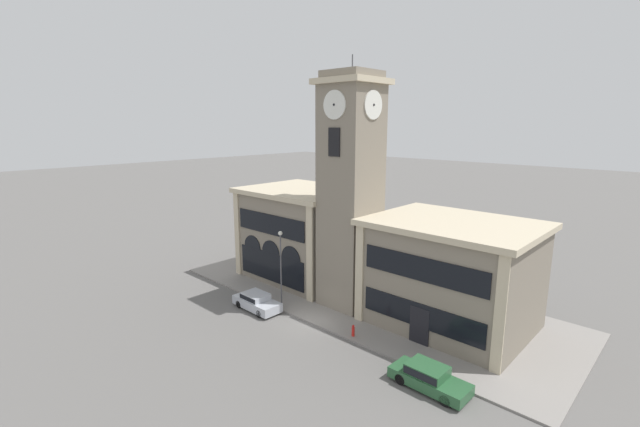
% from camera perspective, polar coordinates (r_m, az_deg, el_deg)
% --- Properties ---
extents(ground_plane, '(300.00, 300.00, 0.00)m').
position_cam_1_polar(ground_plane, '(34.85, -1.53, -14.42)').
color(ground_plane, '#605E5B').
extents(sidewalk_kerb, '(35.70, 13.84, 0.15)m').
position_cam_1_polar(sidewalk_kerb, '(39.59, 5.65, -11.01)').
color(sidewalk_kerb, gray).
rests_on(sidewalk_kerb, ground_plane).
extents(clock_tower, '(4.79, 4.79, 20.70)m').
position_cam_1_polar(clock_tower, '(35.43, 4.08, 2.71)').
color(clock_tower, gray).
rests_on(clock_tower, ground_plane).
extents(town_hall_left_wing, '(11.75, 9.57, 9.12)m').
position_cam_1_polar(town_hall_left_wing, '(43.40, -2.15, -2.61)').
color(town_hall_left_wing, gray).
rests_on(town_hall_left_wing, ground_plane).
extents(town_hall_right_wing, '(12.21, 9.57, 8.32)m').
position_cam_1_polar(town_hall_right_wing, '(34.56, 17.07, -7.66)').
color(town_hall_right_wing, gray).
rests_on(town_hall_right_wing, ground_plane).
extents(parked_car_near, '(4.53, 1.95, 1.41)m').
position_cam_1_polar(parked_car_near, '(37.27, -8.46, -11.48)').
color(parked_car_near, '#B2B7C1').
rests_on(parked_car_near, ground_plane).
extents(parked_car_mid, '(4.76, 1.95, 1.44)m').
position_cam_1_polar(parked_car_mid, '(27.86, 14.28, -20.32)').
color(parked_car_mid, '#285633').
rests_on(parked_car_mid, ground_plane).
extents(street_lamp, '(0.36, 0.36, 6.60)m').
position_cam_1_polar(street_lamp, '(36.09, -5.26, -5.98)').
color(street_lamp, '#4C4C51').
rests_on(street_lamp, sidewalk_kerb).
extents(fire_hydrant, '(0.22, 0.22, 0.87)m').
position_cam_1_polar(fire_hydrant, '(32.57, 4.45, -15.31)').
color(fire_hydrant, red).
rests_on(fire_hydrant, sidewalk_kerb).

